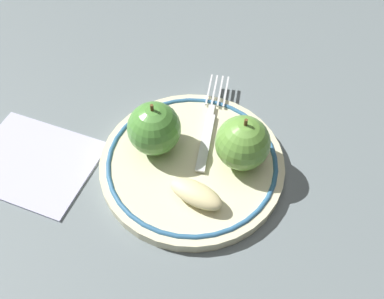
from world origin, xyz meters
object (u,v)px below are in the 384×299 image
Objects in this scene: apple_slice_front at (192,193)px; napkin_folded at (33,161)px; plate at (192,163)px; apple_second_whole at (243,143)px; apple_red_whole at (154,128)px; fork at (211,122)px.

napkin_folded is at bearing 13.17° from apple_slice_front.
apple_second_whole is (-0.06, -0.01, 0.04)m from plate.
apple_slice_front is (0.05, 0.06, -0.02)m from apple_second_whole.
fork is (-0.06, -0.05, -0.03)m from apple_red_whole.
apple_slice_front reaches higher than napkin_folded.
apple_slice_front is 0.22m from napkin_folded.
apple_slice_front reaches higher than plate.
apple_slice_front is 0.39× the size of fork.
fork is at bearing -51.13° from apple_second_whole.
apple_red_whole is at bearing -16.96° from plate.
apple_slice_front reaches higher than fork.
plate reaches higher than napkin_folded.
apple_second_whole is at bearing -173.00° from napkin_folded.
plate is at bearing 163.04° from apple_red_whole.
fork is (-0.01, -0.12, -0.01)m from apple_slice_front.
apple_second_whole reaches higher than napkin_folded.
apple_second_whole is 0.08m from apple_slice_front.
apple_red_whole is 0.09m from fork.
plate is at bearing -59.57° from apple_slice_front.
plate is 1.36× the size of fork.
apple_slice_front is 0.43× the size of napkin_folded.
apple_second_whole is at bearing -106.62° from apple_slice_front.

